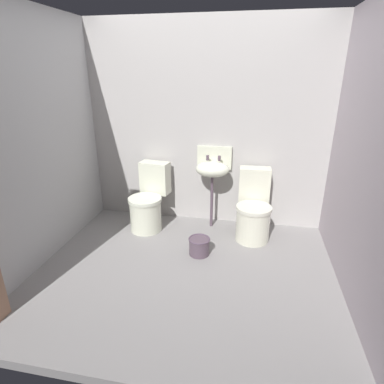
# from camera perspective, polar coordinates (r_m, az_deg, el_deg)

# --- Properties ---
(ground_plane) EXTENTS (3.29, 2.64, 0.08)m
(ground_plane) POSITION_cam_1_polar(r_m,az_deg,el_deg) (3.30, -0.97, -13.84)
(ground_plane) COLOR gray
(wall_back) EXTENTS (3.29, 0.10, 2.42)m
(wall_back) POSITION_cam_1_polar(r_m,az_deg,el_deg) (3.90, 2.58, 11.71)
(wall_back) COLOR #B0ABA9
(wall_back) RESTS_ON ground
(wall_left) EXTENTS (0.10, 2.44, 2.42)m
(wall_left) POSITION_cam_1_polar(r_m,az_deg,el_deg) (3.49, -25.78, 8.48)
(wall_left) COLOR #ACACAD
(wall_left) RESTS_ON ground
(wall_right) EXTENTS (0.10, 2.44, 2.42)m
(wall_right) POSITION_cam_1_polar(r_m,az_deg,el_deg) (2.96, 29.12, 5.90)
(wall_right) COLOR #B3A7B0
(wall_right) RESTS_ON ground
(toilet_left) EXTENTS (0.46, 0.64, 0.78)m
(toilet_left) POSITION_cam_1_polar(r_m,az_deg,el_deg) (3.93, -7.84, -1.93)
(toilet_left) COLOR silver
(toilet_left) RESTS_ON ground
(toilet_right) EXTENTS (0.41, 0.60, 0.78)m
(toilet_right) POSITION_cam_1_polar(r_m,az_deg,el_deg) (3.74, 10.99, -3.41)
(toilet_right) COLOR silver
(toilet_right) RESTS_ON ground
(sink) EXTENTS (0.42, 0.35, 0.99)m
(sink) POSITION_cam_1_polar(r_m,az_deg,el_deg) (3.79, 3.76, 4.31)
(sink) COLOR #564552
(sink) RESTS_ON ground
(bucket) EXTENTS (0.23, 0.23, 0.19)m
(bucket) POSITION_cam_1_polar(r_m,az_deg,el_deg) (3.42, 1.31, -9.68)
(bucket) COLOR #564552
(bucket) RESTS_ON ground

